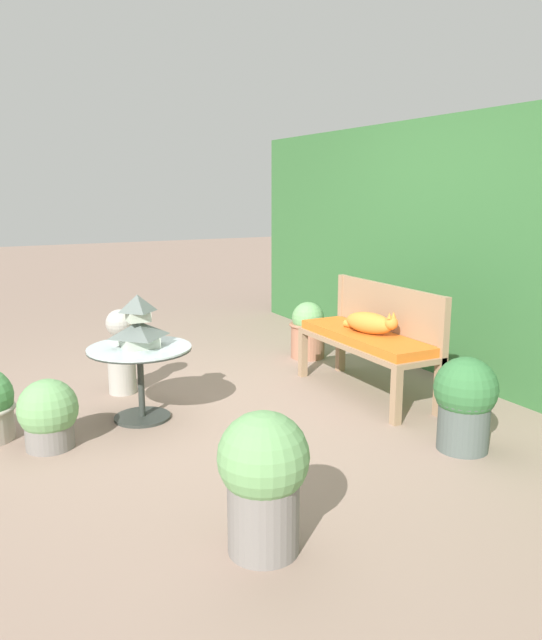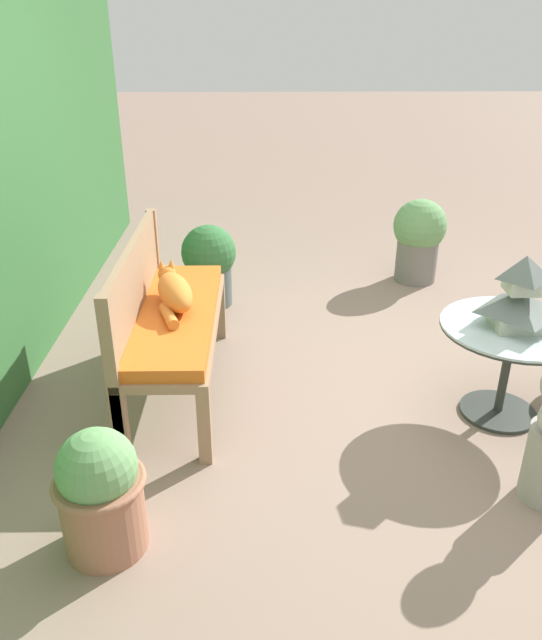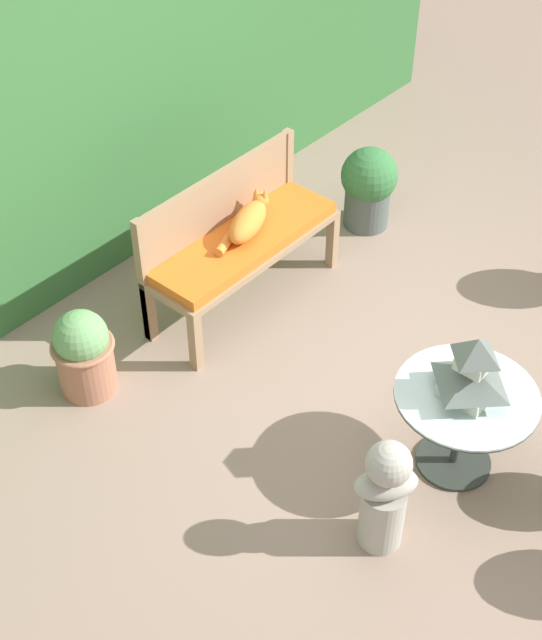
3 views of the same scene
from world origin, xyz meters
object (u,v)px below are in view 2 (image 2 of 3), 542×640
at_px(potted_plant_table_far, 100,492).
at_px(potted_plant_patio_mid, 209,263).
at_px(pagoda_birdhouse, 520,297).
at_px(potted_plant_path_edge, 419,237).
at_px(patio_table, 510,345).
at_px(cat, 174,292).
at_px(garden_bench, 176,322).

bearing_deg(potted_plant_table_far, potted_plant_patio_mid, -6.07).
xyz_separation_m(pagoda_birdhouse, potted_plant_path_edge, (1.84, 0.03, -0.32)).
xyz_separation_m(patio_table, pagoda_birdhouse, (-0.00, 0.00, 0.26)).
height_order(pagoda_birdhouse, potted_plant_patio_mid, pagoda_birdhouse).
bearing_deg(patio_table, pagoda_birdhouse, 104.04).
bearing_deg(potted_plant_patio_mid, potted_plant_path_edge, -74.88).
bearing_deg(pagoda_birdhouse, patio_table, -75.96).
bearing_deg(patio_table, cat, 79.79).
distance_m(cat, potted_plant_table_far, 1.23).
bearing_deg(potted_plant_path_edge, potted_plant_patio_mid, 105.12).
xyz_separation_m(garden_bench, patio_table, (-0.26, -1.69, -0.01)).
bearing_deg(garden_bench, potted_plant_patio_mid, -4.23).
relative_size(cat, patio_table, 0.75).
xyz_separation_m(cat, potted_plant_path_edge, (1.53, -1.67, -0.22)).
bearing_deg(potted_plant_patio_mid, garden_bench, 175.77).
height_order(patio_table, pagoda_birdhouse, pagoda_birdhouse).
distance_m(garden_bench, potted_plant_path_edge, 2.29).
distance_m(cat, potted_plant_path_edge, 2.28).
height_order(patio_table, potted_plant_table_far, potted_plant_table_far).
height_order(cat, pagoda_birdhouse, pagoda_birdhouse).
xyz_separation_m(garden_bench, potted_plant_table_far, (-1.14, 0.16, -0.15)).
distance_m(garden_bench, cat, 0.16).
height_order(cat, potted_plant_table_far, cat).
relative_size(pagoda_birdhouse, potted_plant_path_edge, 0.56).
xyz_separation_m(cat, potted_plant_table_far, (-1.18, 0.15, -0.31)).
bearing_deg(cat, pagoda_birdhouse, -119.45).
relative_size(patio_table, potted_plant_patio_mid, 1.22).
bearing_deg(potted_plant_table_far, pagoda_birdhouse, -64.63).
distance_m(potted_plant_table_far, potted_plant_path_edge, 3.27).
distance_m(cat, patio_table, 1.73).
height_order(potted_plant_table_far, potted_plant_patio_mid, potted_plant_patio_mid).
bearing_deg(pagoda_birdhouse, potted_plant_table_far, 115.37).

